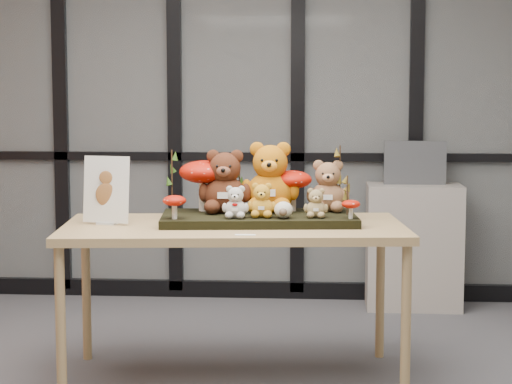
# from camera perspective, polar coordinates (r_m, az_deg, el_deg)

# --- Properties ---
(room_shell) EXTENTS (5.00, 5.00, 5.00)m
(room_shell) POSITION_cam_1_polar(r_m,az_deg,el_deg) (4.31, -4.31, 8.16)
(room_shell) COLOR #AEABA4
(room_shell) RESTS_ON floor
(glass_partition) EXTENTS (4.90, 0.06, 2.78)m
(glass_partition) POSITION_cam_1_polar(r_m,az_deg,el_deg) (6.77, -1.24, 5.30)
(glass_partition) COLOR #2D383F
(glass_partition) RESTS_ON floor
(display_table) EXTENTS (1.86, 1.06, 0.84)m
(display_table) POSITION_cam_1_polar(r_m,az_deg,el_deg) (4.87, -1.38, -2.76)
(display_table) COLOR tan
(display_table) RESTS_ON floor
(diorama_tray) EXTENTS (1.07, 0.61, 0.04)m
(diorama_tray) POSITION_cam_1_polar(r_m,az_deg,el_deg) (4.92, 0.18, -1.64)
(diorama_tray) COLOR black
(diorama_tray) RESTS_ON display_table
(bear_pooh_yellow) EXTENTS (0.34, 0.32, 0.42)m
(bear_pooh_yellow) POSITION_cam_1_polar(r_m,az_deg,el_deg) (5.00, 0.88, 1.15)
(bear_pooh_yellow) COLOR #C36B0D
(bear_pooh_yellow) RESTS_ON diorama_tray
(bear_brown_medium) EXTENTS (0.31, 0.28, 0.37)m
(bear_brown_medium) POSITION_cam_1_polar(r_m,az_deg,el_deg) (4.98, -1.92, 0.87)
(bear_brown_medium) COLOR #4A2212
(bear_brown_medium) RESTS_ON diorama_tray
(bear_tan_back) EXTENTS (0.25, 0.23, 0.31)m
(bear_tan_back) POSITION_cam_1_polar(r_m,az_deg,el_deg) (5.05, 4.45, 0.55)
(bear_tan_back) COLOR #90613F
(bear_tan_back) RESTS_ON diorama_tray
(bear_small_yellow) EXTENTS (0.16, 0.15, 0.20)m
(bear_small_yellow) POSITION_cam_1_polar(r_m,az_deg,el_deg) (4.80, 0.37, -0.39)
(bear_small_yellow) COLOR orange
(bear_small_yellow) RESTS_ON diorama_tray
(bear_white_bow) EXTENTS (0.15, 0.14, 0.18)m
(bear_white_bow) POSITION_cam_1_polar(r_m,az_deg,el_deg) (4.77, -1.27, -0.51)
(bear_white_bow) COLOR beige
(bear_white_bow) RESTS_ON diorama_tray
(bear_beige_small) EXTENTS (0.14, 0.13, 0.17)m
(bear_beige_small) POSITION_cam_1_polar(r_m,az_deg,el_deg) (4.80, 3.71, -0.58)
(bear_beige_small) COLOR #9F8452
(bear_beige_small) RESTS_ON diorama_tray
(plush_cream_hedgehog) EXTENTS (0.08, 0.07, 0.10)m
(plush_cream_hedgehog) POSITION_cam_1_polar(r_m,az_deg,el_deg) (4.76, 1.70, -1.05)
(plush_cream_hedgehog) COLOR silver
(plush_cream_hedgehog) RESTS_ON diorama_tray
(mushroom_back_left) EXTENTS (0.27, 0.27, 0.30)m
(mushroom_back_left) POSITION_cam_1_polar(r_m,az_deg,el_deg) (5.05, -3.20, 0.55)
(mushroom_back_left) COLOR #A81205
(mushroom_back_left) RESTS_ON diorama_tray
(mushroom_back_right) EXTENTS (0.22, 0.22, 0.24)m
(mushroom_back_right) POSITION_cam_1_polar(r_m,az_deg,el_deg) (5.05, 2.21, 0.21)
(mushroom_back_right) COLOR #A81205
(mushroom_back_right) RESTS_ON diorama_tray
(mushroom_front_left) EXTENTS (0.12, 0.12, 0.13)m
(mushroom_front_left) POSITION_cam_1_polar(r_m,az_deg,el_deg) (4.76, -5.04, -0.86)
(mushroom_front_left) COLOR #A81205
(mushroom_front_left) RESTS_ON diorama_tray
(mushroom_front_right) EXTENTS (0.10, 0.10, 0.11)m
(mushroom_front_right) POSITION_cam_1_polar(r_m,az_deg,el_deg) (4.78, 5.86, -1.00)
(mushroom_front_right) COLOR #A81205
(mushroom_front_right) RESTS_ON diorama_tray
(sprig_green_far_left) EXTENTS (0.05, 0.05, 0.34)m
(sprig_green_far_left) POSITION_cam_1_polar(r_m,az_deg,el_deg) (5.04, -5.19, 0.70)
(sprig_green_far_left) COLOR #13360C
(sprig_green_far_left) RESTS_ON diorama_tray
(sprig_green_mid_left) EXTENTS (0.05, 0.05, 0.25)m
(sprig_green_mid_left) POSITION_cam_1_polar(r_m,az_deg,el_deg) (5.09, -3.14, 0.27)
(sprig_green_mid_left) COLOR #13360C
(sprig_green_mid_left) RESTS_ON diorama_tray
(sprig_dry_far_right) EXTENTS (0.05, 0.05, 0.36)m
(sprig_dry_far_right) POSITION_cam_1_polar(r_m,az_deg,el_deg) (5.04, 5.18, 0.83)
(sprig_dry_far_right) COLOR brown
(sprig_dry_far_right) RESTS_ON diorama_tray
(sprig_dry_mid_right) EXTENTS (0.05, 0.05, 0.21)m
(sprig_dry_mid_right) POSITION_cam_1_polar(r_m,az_deg,el_deg) (4.92, 5.64, -0.19)
(sprig_dry_mid_right) COLOR brown
(sprig_dry_mid_right) RESTS_ON diorama_tray
(sprig_green_centre) EXTENTS (0.05, 0.05, 0.23)m
(sprig_green_centre) POSITION_cam_1_polar(r_m,az_deg,el_deg) (5.10, -1.02, 0.18)
(sprig_green_centre) COLOR #13360C
(sprig_green_centre) RESTS_ON diorama_tray
(sign_holder) EXTENTS (0.26, 0.09, 0.36)m
(sign_holder) POSITION_cam_1_polar(r_m,az_deg,el_deg) (4.90, -9.20, -0.00)
(sign_holder) COLOR silver
(sign_holder) RESTS_ON display_table
(label_card) EXTENTS (0.10, 0.03, 0.00)m
(label_card) POSITION_cam_1_polar(r_m,az_deg,el_deg) (4.50, -0.66, -2.66)
(label_card) COLOR white
(label_card) RESTS_ON display_table
(cabinet) EXTENTS (0.66, 0.38, 0.88)m
(cabinet) POSITION_cam_1_polar(r_m,az_deg,el_deg) (6.63, 9.67, -3.32)
(cabinet) COLOR #9C948C
(cabinet) RESTS_ON floor
(monitor) EXTENTS (0.43, 0.04, 0.31)m
(monitor) POSITION_cam_1_polar(r_m,az_deg,el_deg) (6.58, 9.75, 1.79)
(monitor) COLOR #4B4E53
(monitor) RESTS_ON cabinet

